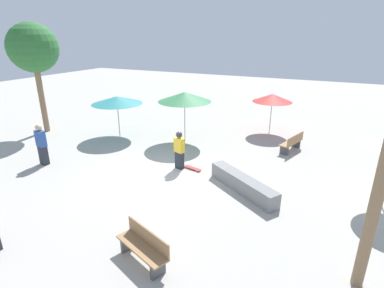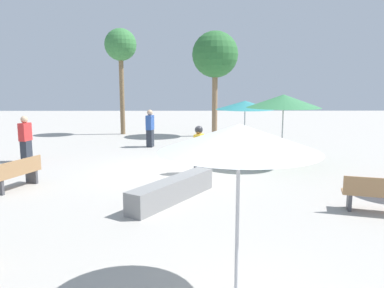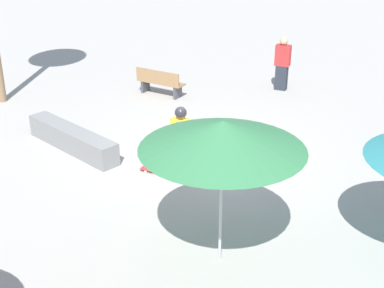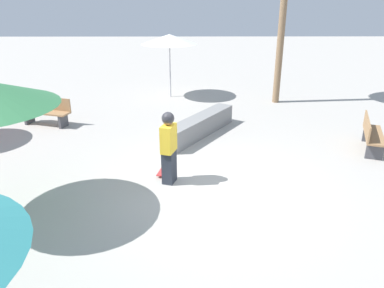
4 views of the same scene
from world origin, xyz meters
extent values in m
plane|color=#ADA8A0|center=(0.00, 0.00, 0.00)|extent=(60.00, 60.00, 0.00)
cube|color=#282D38|center=(0.89, -0.33, 0.36)|extent=(0.33, 0.39, 0.72)
cube|color=yellow|center=(0.89, -0.33, 1.02)|extent=(0.35, 0.48, 0.60)
sphere|color=#8C6647|center=(0.89, -0.33, 1.43)|extent=(0.24, 0.24, 0.24)
sphere|color=#2D2D33|center=(0.89, -0.33, 1.46)|extent=(0.26, 0.26, 0.26)
cube|color=red|center=(1.02, -0.87, 0.06)|extent=(0.37, 0.82, 0.02)
cylinder|color=silver|center=(1.05, -1.13, 0.03)|extent=(0.04, 0.06, 0.05)
cylinder|color=silver|center=(0.88, -1.10, 0.03)|extent=(0.04, 0.06, 0.05)
cylinder|color=silver|center=(1.16, -0.65, 0.03)|extent=(0.04, 0.06, 0.05)
cylinder|color=silver|center=(0.99, -0.61, 0.03)|extent=(0.04, 0.06, 0.05)
cube|color=gray|center=(0.16, -3.26, 0.28)|extent=(2.13, 2.89, 0.56)
cube|color=#47474C|center=(4.34, -3.98, 0.20)|extent=(0.19, 0.40, 0.40)
cube|color=#9E754C|center=(4.94, -4.16, 0.42)|extent=(1.66, 0.89, 0.05)
cube|color=#9E754C|center=(4.88, -4.35, 0.65)|extent=(1.54, 0.51, 0.40)
cube|color=#47474C|center=(-4.13, -1.51, 0.20)|extent=(0.40, 0.21, 0.40)
cube|color=#9E754C|center=(-4.35, -2.10, 0.42)|extent=(0.97, 1.65, 0.05)
cube|color=#9E754C|center=(-4.16, -2.17, 0.65)|extent=(0.59, 1.52, 0.40)
cylinder|color=#B7B7BC|center=(3.96, 0.99, 1.20)|extent=(0.05, 0.05, 2.41)
cone|color=#387F4C|center=(3.96, 0.99, 2.33)|extent=(2.66, 2.66, 0.47)
cylinder|color=#B7B7BC|center=(1.21, -7.63, 1.14)|extent=(0.05, 0.05, 2.29)
cone|color=white|center=(1.21, -7.63, 2.23)|extent=(2.13, 2.13, 0.37)
cylinder|color=#B7B7BC|center=(3.13, 4.56, 1.03)|extent=(0.05, 0.05, 2.06)
cone|color=teal|center=(3.13, 4.56, 2.00)|extent=(2.66, 2.66, 0.39)
cylinder|color=brown|center=(-3.35, 9.80, 2.46)|extent=(0.27, 0.27, 4.93)
sphere|color=#387A3D|center=(-3.35, 9.80, 5.20)|extent=(1.84, 1.84, 1.84)
cylinder|color=#896B4C|center=(2.06, 8.94, 2.10)|extent=(0.31, 0.31, 4.20)
sphere|color=#2D6B33|center=(2.06, 8.94, 4.59)|extent=(2.58, 2.58, 2.58)
cube|color=#282D38|center=(-1.25, 5.09, 0.41)|extent=(0.35, 0.43, 0.82)
cube|color=#2D519E|center=(-1.25, 5.09, 1.16)|extent=(0.37, 0.53, 0.68)
sphere|color=tan|center=(-1.25, 5.09, 1.63)|extent=(0.27, 0.27, 0.27)
cube|color=#282D38|center=(-5.62, 1.65, 0.41)|extent=(0.34, 0.42, 0.82)
cube|color=red|center=(-5.62, 1.65, 1.15)|extent=(0.36, 0.53, 0.67)
sphere|color=tan|center=(-5.62, 1.65, 1.62)|extent=(0.27, 0.27, 0.27)
camera|label=1|loc=(-9.11, -5.76, 5.26)|focal=28.00mm
camera|label=2|loc=(0.55, -12.43, 2.91)|focal=35.00mm
camera|label=3|loc=(11.51, 1.96, 5.59)|focal=50.00mm
camera|label=4|loc=(0.44, 6.97, 3.84)|focal=35.00mm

